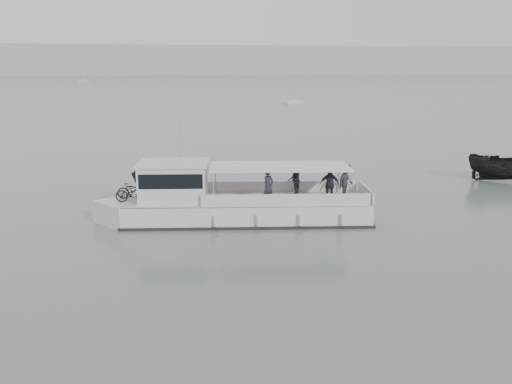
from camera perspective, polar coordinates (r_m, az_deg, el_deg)
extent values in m
plane|color=slate|center=(31.30, -8.41, -3.05)|extent=(1400.00, 1400.00, 0.00)
cube|color=#939EA8|center=(590.18, -11.12, 12.77)|extent=(1400.00, 90.00, 28.00)
cube|color=silver|center=(31.20, -0.90, -2.02)|extent=(13.54, 5.46, 1.43)
cube|color=silver|center=(31.74, -12.87, -2.09)|extent=(3.53, 3.53, 1.43)
cube|color=beige|center=(31.03, -0.91, -0.75)|extent=(13.54, 5.46, 0.07)
cube|color=black|center=(31.31, -0.90, -2.80)|extent=(13.78, 5.63, 0.20)
cube|color=silver|center=(32.71, 2.48, 0.52)|extent=(8.69, 1.44, 0.66)
cube|color=silver|center=(29.42, 3.02, -0.84)|extent=(8.69, 1.44, 0.66)
cube|color=silver|center=(31.78, 10.94, -0.05)|extent=(0.64, 3.49, 0.66)
cube|color=silver|center=(30.98, -8.23, 0.97)|extent=(3.92, 3.46, 1.97)
cube|color=black|center=(31.17, -11.35, 1.23)|extent=(1.02, 2.80, 1.27)
cube|color=black|center=(30.92, -8.25, 1.57)|extent=(3.71, 3.47, 0.77)
cube|color=silver|center=(30.79, -8.29, 2.87)|extent=(4.17, 3.71, 0.11)
cube|color=silver|center=(30.76, 2.35, 2.57)|extent=(7.87, 4.38, 0.09)
cylinder|color=silver|center=(29.34, -4.27, 0.26)|extent=(0.08, 0.08, 1.81)
cylinder|color=silver|center=(32.35, -4.09, 1.41)|extent=(0.08, 0.08, 1.81)
cylinder|color=silver|center=(29.92, 9.29, 0.37)|extent=(0.08, 0.08, 1.81)
cylinder|color=silver|center=(32.88, 8.24, 1.49)|extent=(0.08, 0.08, 1.81)
cylinder|color=silver|center=(31.64, -9.38, 5.70)|extent=(0.04, 0.04, 2.85)
cylinder|color=silver|center=(29.82, -7.67, 4.92)|extent=(0.04, 0.04, 2.41)
cylinder|color=silver|center=(29.33, -4.03, -2.89)|extent=(0.30, 0.30, 0.55)
cylinder|color=silver|center=(29.34, 0.26, -2.85)|extent=(0.30, 0.30, 0.55)
cylinder|color=silver|center=(29.51, 4.52, -2.80)|extent=(0.30, 0.30, 0.55)
cylinder|color=silver|center=(29.85, 8.71, -2.73)|extent=(0.30, 0.30, 0.55)
imported|color=black|center=(31.81, -12.06, 0.22)|extent=(1.96, 0.93, 0.99)
imported|color=black|center=(30.96, -12.33, -0.08)|extent=(1.79, 0.75, 1.04)
imported|color=#262A33|center=(29.91, 1.23, 0.56)|extent=(0.80, 0.74, 1.84)
imported|color=#262A33|center=(31.75, 3.81, 1.23)|extent=(1.00, 1.10, 1.84)
imported|color=#262A33|center=(30.60, 7.36, 0.73)|extent=(1.15, 0.67, 1.84)
imported|color=#262A33|center=(31.86, 8.98, 1.14)|extent=(1.36, 1.26, 1.84)
imported|color=black|center=(45.68, 23.87, 2.29)|extent=(5.91, 4.42, 2.15)
cube|color=silver|center=(130.54, 3.71, 8.91)|extent=(5.51, 4.58, 0.75)
cube|color=silver|center=(130.52, 3.72, 9.05)|extent=(2.46, 2.36, 0.45)
cylinder|color=silver|center=(130.38, 3.74, 10.36)|extent=(0.08, 0.08, 6.04)
cube|color=silver|center=(340.54, -16.86, 10.58)|extent=(5.62, 2.91, 0.75)
cube|color=silver|center=(340.53, -16.86, 10.63)|extent=(2.18, 1.90, 0.45)
cylinder|color=silver|center=(340.47, -16.89, 11.12)|extent=(0.08, 0.08, 5.91)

